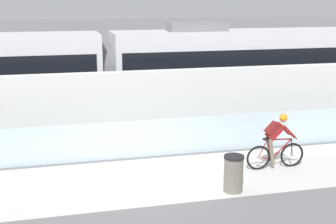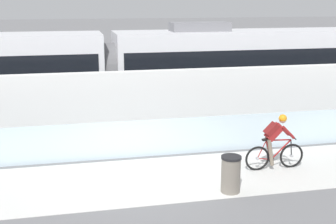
# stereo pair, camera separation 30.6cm
# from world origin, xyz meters

# --- Properties ---
(ground_plane) EXTENTS (200.00, 200.00, 0.00)m
(ground_plane) POSITION_xyz_m (0.00, 0.00, 0.00)
(ground_plane) COLOR slate
(bike_path_deck) EXTENTS (32.00, 3.20, 0.01)m
(bike_path_deck) POSITION_xyz_m (0.00, 0.00, 0.01)
(bike_path_deck) COLOR silver
(bike_path_deck) RESTS_ON ground
(glass_parapet) EXTENTS (32.00, 0.05, 1.16)m
(glass_parapet) POSITION_xyz_m (0.00, 1.85, 0.58)
(glass_parapet) COLOR silver
(glass_parapet) RESTS_ON ground
(concrete_barrier_wall) EXTENTS (32.00, 0.36, 2.39)m
(concrete_barrier_wall) POSITION_xyz_m (0.00, 3.65, 1.20)
(concrete_barrier_wall) COLOR silver
(concrete_barrier_wall) RESTS_ON ground
(tram_rail_near) EXTENTS (32.00, 0.08, 0.01)m
(tram_rail_near) POSITION_xyz_m (0.00, 6.13, 0.00)
(tram_rail_near) COLOR #595654
(tram_rail_near) RESTS_ON ground
(tram_rail_far) EXTENTS (32.00, 0.08, 0.01)m
(tram_rail_far) POSITION_xyz_m (0.00, 7.57, 0.00)
(tram_rail_far) COLOR #595654
(tram_rail_far) RESTS_ON ground
(tram) EXTENTS (22.56, 2.54, 3.81)m
(tram) POSITION_xyz_m (-0.14, 6.85, 1.89)
(tram) COLOR silver
(tram) RESTS_ON ground
(cyclist_on_bike) EXTENTS (1.77, 0.58, 1.61)m
(cyclist_on_bike) POSITION_xyz_m (3.93, -0.00, 0.80)
(cyclist_on_bike) COLOR black
(cyclist_on_bike) RESTS_ON ground
(trash_bin) EXTENTS (0.51, 0.51, 0.96)m
(trash_bin) POSITION_xyz_m (2.16, -1.25, 0.48)
(trash_bin) COLOR slate
(trash_bin) RESTS_ON ground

